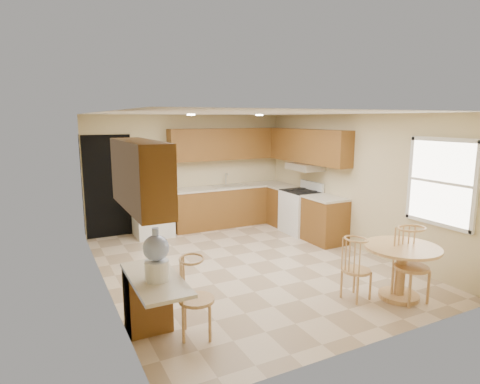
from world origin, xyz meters
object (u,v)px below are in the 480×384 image
refrigerator (152,196)px  chair_desk (199,292)px  stove (301,211)px  chair_table_a (361,264)px  chair_table_b (418,260)px  dining_table (401,264)px  water_crock (156,257)px

refrigerator → chair_desk: refrigerator is taller
stove → chair_desk: 4.59m
chair_table_a → refrigerator: bearing=-167.3°
chair_table_a → chair_table_b: bearing=48.3°
refrigerator → dining_table: size_ratio=1.70×
refrigerator → chair_table_b: (2.26, -4.70, -0.24)m
chair_table_a → chair_table_b: 0.72m
dining_table → chair_table_a: 0.58m
refrigerator → chair_table_b: refrigerator is taller
refrigerator → water_crock: bearing=-104.1°
dining_table → chair_desk: (-2.81, 0.25, 0.07)m
stove → dining_table: 3.32m
refrigerator → chair_desk: bearing=-98.1°
dining_table → chair_desk: size_ratio=1.10×
stove → chair_table_a: 3.31m
stove → chair_table_b: 3.53m
chair_desk → water_crock: size_ratio=1.63×
refrigerator → dining_table: bearing=-63.7°
dining_table → chair_table_b: chair_table_b is taller
dining_table → chair_table_b: (0.05, -0.23, 0.13)m
dining_table → chair_table_b: size_ratio=1.00×
chair_table_b → refrigerator: bearing=-58.5°
stove → chair_table_a: (-1.22, -3.08, 0.05)m
dining_table → chair_table_b: bearing=-77.5°
stove → chair_desk: (-3.47, -3.00, 0.08)m
stove → water_crock: size_ratio=1.95×
chair_table_b → water_crock: 3.37m
dining_table → chair_table_a: chair_table_a is taller
stove → dining_table: bearing=-101.6°
water_crock → chair_table_a: bearing=-2.5°
refrigerator → stove: (2.88, -1.22, -0.38)m
refrigerator → dining_table: refrigerator is taller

